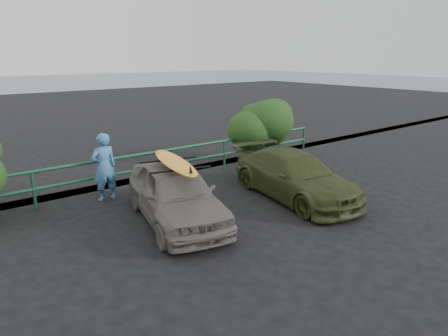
# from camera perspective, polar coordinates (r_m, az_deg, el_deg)

# --- Properties ---
(ground) EXTENTS (80.00, 80.00, 0.00)m
(ground) POSITION_cam_1_polar(r_m,az_deg,el_deg) (8.20, 5.26, -11.45)
(ground) COLOR black
(guardrail) EXTENTS (14.00, 0.08, 1.04)m
(guardrail) POSITION_cam_1_polar(r_m,az_deg,el_deg) (11.88, -11.41, -0.28)
(guardrail) COLOR #154C32
(guardrail) RESTS_ON ground
(shrub_right) EXTENTS (3.20, 2.40, 2.10)m
(shrub_right) POSITION_cam_1_polar(r_m,az_deg,el_deg) (14.97, 4.91, 5.36)
(shrub_right) COLOR #224519
(shrub_right) RESTS_ON ground
(sedan) EXTENTS (2.47, 4.21, 1.35)m
(sedan) POSITION_cam_1_polar(r_m,az_deg,el_deg) (9.28, -6.93, -3.66)
(sedan) COLOR #69645E
(sedan) RESTS_ON ground
(olive_vehicle) EXTENTS (2.39, 4.46, 1.23)m
(olive_vehicle) POSITION_cam_1_polar(r_m,az_deg,el_deg) (10.95, 10.06, -1.06)
(olive_vehicle) COLOR #343D1B
(olive_vehicle) RESTS_ON ground
(man) EXTENTS (0.67, 0.45, 1.82)m
(man) POSITION_cam_1_polar(r_m,az_deg,el_deg) (10.96, -16.73, 0.13)
(man) COLOR #4082C0
(man) RESTS_ON ground
(roof_rack) EXTENTS (1.57, 1.26, 0.05)m
(roof_rack) POSITION_cam_1_polar(r_m,az_deg,el_deg) (9.07, -7.07, 0.49)
(roof_rack) COLOR black
(roof_rack) RESTS_ON sedan
(surfboard) EXTENTS (1.13, 2.65, 0.08)m
(surfboard) POSITION_cam_1_polar(r_m,az_deg,el_deg) (9.05, -7.08, 0.86)
(surfboard) COLOR #FFA01A
(surfboard) RESTS_ON roof_rack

